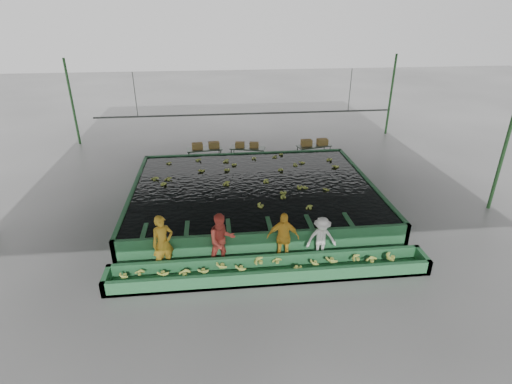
{
  "coord_description": "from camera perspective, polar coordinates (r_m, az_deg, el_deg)",
  "views": [
    {
      "loc": [
        -1.55,
        -13.63,
        7.69
      ],
      "look_at": [
        0.0,
        0.5,
        1.0
      ],
      "focal_mm": 28.0,
      "sensor_mm": 36.0,
      "label": 1
    }
  ],
  "objects": [
    {
      "name": "rail_hanger_right",
      "position": [
        20.09,
        13.28,
        13.97
      ],
      "size": [
        0.04,
        0.04,
        2.0
      ],
      "primitive_type": "cylinder",
      "color": "#59605B",
      "rests_on": "shed_roof"
    },
    {
      "name": "packing_table_left",
      "position": [
        21.43,
        -7.34,
        5.14
      ],
      "size": [
        1.9,
        0.95,
        0.83
      ],
      "primitive_type": null,
      "rotation": [
        0.0,
        0.0,
        0.12
      ],
      "color": "#59605B",
      "rests_on": "ground"
    },
    {
      "name": "box_stack_right",
      "position": [
        21.89,
        8.32,
        6.66
      ],
      "size": [
        1.46,
        0.48,
        0.31
      ],
      "primitive_type": null,
      "rotation": [
        0.0,
        0.0,
        0.06
      ],
      "color": "olive",
      "rests_on": "packing_table_right"
    },
    {
      "name": "packing_table_right",
      "position": [
        21.98,
        8.22,
        5.6
      ],
      "size": [
        1.93,
        1.11,
        0.83
      ],
      "primitive_type": null,
      "rotation": [
        0.0,
        0.0,
        0.22
      ],
      "color": "#59605B",
      "rests_on": "ground"
    },
    {
      "name": "worker_a",
      "position": [
        12.88,
        -13.15,
        -7.15
      ],
      "size": [
        0.81,
        0.7,
        1.88
      ],
      "primitive_type": "imported",
      "rotation": [
        0.0,
        0.0,
        0.43
      ],
      "color": "gold",
      "rests_on": "ground"
    },
    {
      "name": "tank_water",
      "position": [
        16.68,
        -0.37,
        0.99
      ],
      "size": [
        9.7,
        7.7,
        0.0
      ],
      "primitive_type": "cube",
      "color": "black",
      "rests_on": "flotation_tank"
    },
    {
      "name": "shed_posts",
      "position": [
        14.67,
        0.21,
        4.48
      ],
      "size": [
        20.0,
        22.0,
        5.0
      ],
      "primitive_type": null,
      "color": "#2E6430",
      "rests_on": "ground"
    },
    {
      "name": "trough_bananas",
      "position": [
        12.5,
        2.08,
        -10.5
      ],
      "size": [
        8.81,
        0.59,
        0.12
      ],
      "primitive_type": null,
      "color": "#A9BA45",
      "rests_on": "sorting_trough"
    },
    {
      "name": "shed_roof",
      "position": [
        13.98,
        0.23,
        14.11
      ],
      "size": [
        20.0,
        22.0,
        0.04
      ],
      "primitive_type": "cube",
      "color": "gray",
      "rests_on": "shed_posts"
    },
    {
      "name": "packing_table_mid",
      "position": [
        21.43,
        -1.2,
        5.34
      ],
      "size": [
        1.94,
        1.18,
        0.83
      ],
      "primitive_type": null,
      "rotation": [
        0.0,
        0.0,
        -0.27
      ],
      "color": "#59605B",
      "rests_on": "ground"
    },
    {
      "name": "rail_hanger_left",
      "position": [
        19.31,
        -16.88,
        13.13
      ],
      "size": [
        0.04,
        0.04,
        2.0
      ],
      "primitive_type": "cylinder",
      "color": "#59605B",
      "rests_on": "shed_roof"
    },
    {
      "name": "box_stack_left",
      "position": [
        21.3,
        -7.18,
        6.22
      ],
      "size": [
        1.46,
        0.55,
        0.31
      ],
      "primitive_type": null,
      "rotation": [
        0.0,
        0.0,
        0.11
      ],
      "color": "olive",
      "rests_on": "packing_table_left"
    },
    {
      "name": "cableway_rail",
      "position": [
        19.28,
        -1.48,
        11.11
      ],
      "size": [
        0.08,
        0.08,
        14.0
      ],
      "primitive_type": "cylinder",
      "color": "#59605B",
      "rests_on": "shed_roof"
    },
    {
      "name": "box_stack_mid",
      "position": [
        21.32,
        -1.3,
        6.41
      ],
      "size": [
        1.27,
        0.53,
        0.27
      ],
      "primitive_type": null,
      "rotation": [
        0.0,
        0.0,
        -0.15
      ],
      "color": "olive",
      "rests_on": "packing_table_mid"
    },
    {
      "name": "worker_c",
      "position": [
        12.95,
        3.87,
        -6.52
      ],
      "size": [
        1.09,
        0.57,
        1.78
      ],
      "primitive_type": "imported",
      "rotation": [
        0.0,
        0.0,
        -0.14
      ],
      "color": "yellow",
      "rests_on": "ground"
    },
    {
      "name": "floating_bananas",
      "position": [
        17.41,
        -0.65,
        2.06
      ],
      "size": [
        9.19,
        6.27,
        0.13
      ],
      "primitive_type": null,
      "color": "#A9BA45",
      "rests_on": "tank_water"
    },
    {
      "name": "sorting_trough",
      "position": [
        12.59,
        2.07,
        -11.06
      ],
      "size": [
        10.0,
        1.0,
        0.5
      ],
      "primitive_type": null,
      "color": "#286639",
      "rests_on": "ground"
    },
    {
      "name": "worker_b",
      "position": [
        12.77,
        -4.93,
        -6.89
      ],
      "size": [
        1.06,
        0.92,
        1.85
      ],
      "primitive_type": "imported",
      "rotation": [
        0.0,
        0.0,
        0.28
      ],
      "color": "#D54A3C",
      "rests_on": "ground"
    },
    {
      "name": "flotation_tank",
      "position": [
        16.85,
        -0.37,
        -0.25
      ],
      "size": [
        10.0,
        8.0,
        0.9
      ],
      "primitive_type": null,
      "color": "#286639",
      "rests_on": "ground"
    },
    {
      "name": "worker_d",
      "position": [
        13.28,
        9.32,
        -6.59
      ],
      "size": [
        1.0,
        0.58,
        1.53
      ],
      "primitive_type": "imported",
      "rotation": [
        0.0,
        0.0,
        0.01
      ],
      "color": "white",
      "rests_on": "ground"
    },
    {
      "name": "ground",
      "position": [
        15.73,
        0.2,
        -4.07
      ],
      "size": [
        80.0,
        80.0,
        0.0
      ],
      "primitive_type": "plane",
      "color": "slate",
      "rests_on": "ground"
    }
  ]
}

